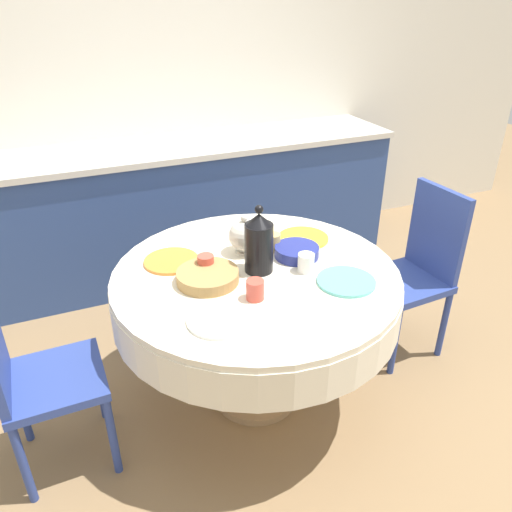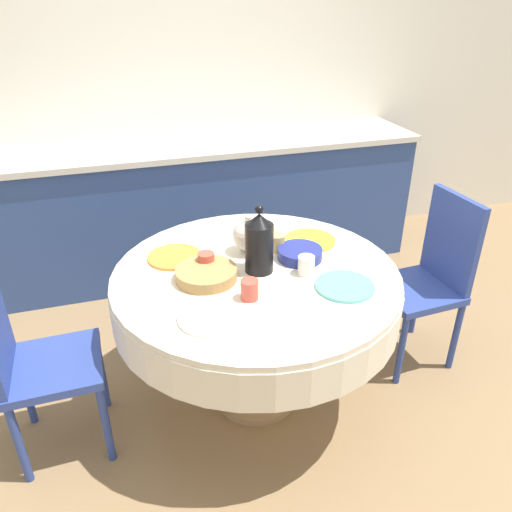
% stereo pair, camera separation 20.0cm
% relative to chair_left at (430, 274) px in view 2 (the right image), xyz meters
% --- Properties ---
extents(ground_plane, '(12.00, 12.00, 0.00)m').
position_rel_chair_left_xyz_m(ground_plane, '(-1.01, -0.06, -0.54)').
color(ground_plane, '#8E704C').
extents(wall_back, '(7.00, 0.05, 2.60)m').
position_rel_chair_left_xyz_m(wall_back, '(-1.01, 1.77, 0.76)').
color(wall_back, silver).
rests_on(wall_back, ground_plane).
extents(kitchen_counter, '(3.24, 0.64, 0.96)m').
position_rel_chair_left_xyz_m(kitchen_counter, '(-1.01, 1.43, -0.06)').
color(kitchen_counter, '#2D4784').
rests_on(kitchen_counter, ground_plane).
extents(dining_table, '(1.33, 1.33, 0.76)m').
position_rel_chair_left_xyz_m(dining_table, '(-1.01, -0.06, 0.10)').
color(dining_table, tan).
rests_on(dining_table, ground_plane).
extents(chair_left, '(0.42, 0.42, 0.97)m').
position_rel_chair_left_xyz_m(chair_left, '(0.00, 0.00, 0.00)').
color(chair_left, '#2D428E').
rests_on(chair_left, ground_plane).
extents(chair_right, '(0.41, 0.41, 0.97)m').
position_rel_chair_left_xyz_m(chair_right, '(-2.02, -0.08, 0.00)').
color(chair_right, '#2D428E').
rests_on(chair_right, ground_plane).
extents(plate_near_left, '(0.26, 0.26, 0.01)m').
position_rel_chair_left_xyz_m(plate_near_left, '(-1.29, -0.36, 0.23)').
color(plate_near_left, white).
rests_on(plate_near_left, dining_table).
extents(cup_near_left, '(0.08, 0.08, 0.09)m').
position_rel_chair_left_xyz_m(cup_near_left, '(-1.10, -0.27, 0.26)').
color(cup_near_left, '#CC4C3D').
rests_on(cup_near_left, dining_table).
extents(plate_near_right, '(0.26, 0.26, 0.01)m').
position_rel_chair_left_xyz_m(plate_near_right, '(-0.68, -0.31, 0.23)').
color(plate_near_right, '#60BCB7').
rests_on(plate_near_right, dining_table).
extents(cup_near_right, '(0.08, 0.08, 0.09)m').
position_rel_chair_left_xyz_m(cup_near_right, '(-0.80, -0.14, 0.26)').
color(cup_near_right, white).
rests_on(cup_near_right, dining_table).
extents(plate_far_left, '(0.26, 0.26, 0.01)m').
position_rel_chair_left_xyz_m(plate_far_left, '(-1.34, 0.18, 0.23)').
color(plate_far_left, orange).
rests_on(plate_far_left, dining_table).
extents(cup_far_left, '(0.08, 0.08, 0.09)m').
position_rel_chair_left_xyz_m(cup_far_left, '(-1.22, 0.02, 0.26)').
color(cup_far_left, '#CC4C3D').
rests_on(cup_far_left, dining_table).
extents(plate_far_right, '(0.26, 0.26, 0.01)m').
position_rel_chair_left_xyz_m(plate_far_right, '(-0.66, 0.15, 0.23)').
color(plate_far_right, yellow).
rests_on(plate_far_right, dining_table).
extents(cup_far_right, '(0.08, 0.08, 0.09)m').
position_rel_chair_left_xyz_m(cup_far_right, '(-0.85, 0.10, 0.26)').
color(cup_far_right, '#DBB766').
rests_on(cup_far_right, dining_table).
extents(coffee_carafe, '(0.13, 0.13, 0.32)m').
position_rel_chair_left_xyz_m(coffee_carafe, '(-0.99, -0.05, 0.36)').
color(coffee_carafe, black).
rests_on(coffee_carafe, dining_table).
extents(teapot, '(0.21, 0.15, 0.20)m').
position_rel_chair_left_xyz_m(teapot, '(-0.99, 0.14, 0.31)').
color(teapot, silver).
rests_on(teapot, dining_table).
extents(bread_basket, '(0.28, 0.28, 0.05)m').
position_rel_chair_left_xyz_m(bread_basket, '(-1.24, -0.05, 0.25)').
color(bread_basket, '#AD844C').
rests_on(bread_basket, dining_table).
extents(fruit_bowl, '(0.21, 0.21, 0.05)m').
position_rel_chair_left_xyz_m(fruit_bowl, '(-0.77, -0.00, 0.25)').
color(fruit_bowl, navy).
rests_on(fruit_bowl, dining_table).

